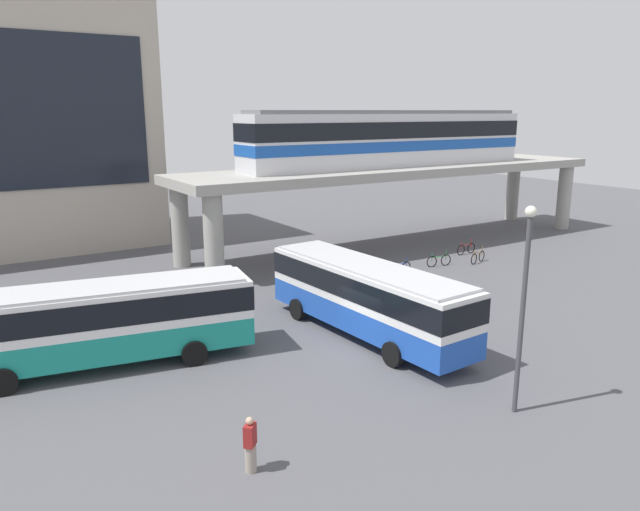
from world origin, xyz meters
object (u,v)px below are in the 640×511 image
(bus_secondary, at_px, (105,317))
(train, at_px, (391,138))
(bicycle_red, at_px, (466,249))
(bicycle_blue, at_px, (400,268))
(pedestrian_at_kerb, at_px, (250,446))
(bicycle_green, at_px, (439,261))
(bicycle_brown, at_px, (478,257))
(bus_main, at_px, (367,292))
(bicycle_orange, at_px, (345,279))
(bicycle_black, at_px, (325,272))

(bus_secondary, bearing_deg, train, 25.17)
(train, xyz_separation_m, bicycle_red, (2.95, -4.81, -7.39))
(bicycle_blue, distance_m, pedestrian_at_kerb, 21.36)
(train, bearing_deg, bicycle_blue, -123.98)
(bicycle_blue, distance_m, bicycle_green, 3.34)
(bicycle_brown, xyz_separation_m, pedestrian_at_kerb, (-22.73, -12.86, 0.40))
(bicycle_brown, distance_m, bicycle_blue, 6.13)
(bus_main, distance_m, pedestrian_at_kerb, 10.93)
(bus_secondary, height_order, bicycle_blue, bus_secondary)
(pedestrian_at_kerb, bearing_deg, bicycle_green, 34.19)
(bicycle_orange, xyz_separation_m, bicycle_green, (7.40, 0.22, 0.00))
(bicycle_green, xyz_separation_m, pedestrian_at_kerb, (-19.96, -13.56, 0.40))
(train, bearing_deg, bus_secondary, -154.83)
(bicycle_black, distance_m, pedestrian_at_kerb, 19.58)
(pedestrian_at_kerb, bearing_deg, train, 43.41)
(bicycle_orange, height_order, bicycle_brown, same)
(bicycle_blue, relative_size, pedestrian_at_kerb, 1.10)
(bus_secondary, distance_m, pedestrian_at_kerb, 9.47)
(bus_main, height_order, bicycle_red, bus_main)
(bus_secondary, xyz_separation_m, bicycle_red, (25.38, 5.73, -1.63))
(train, distance_m, bicycle_red, 9.30)
(bicycle_green, bearing_deg, bus_main, -147.43)
(train, height_order, bicycle_blue, train)
(bicycle_orange, height_order, bicycle_red, same)
(bicycle_orange, distance_m, bicycle_blue, 4.06)
(bicycle_green, bearing_deg, bus_secondary, -168.69)
(pedestrian_at_kerb, bearing_deg, bicycle_blue, 38.89)
(bicycle_black, bearing_deg, bus_secondary, -156.92)
(bicycle_red, bearing_deg, bicycle_green, -159.85)
(bus_main, bearing_deg, train, 47.75)
(bus_main, bearing_deg, bus_secondary, 164.42)
(bus_secondary, xyz_separation_m, bicycle_green, (21.45, 4.29, -1.63))
(bus_secondary, distance_m, bicycle_blue, 18.65)
(bicycle_orange, height_order, bicycle_black, same)
(bicycle_blue, bearing_deg, train, 56.02)
(bus_secondary, height_order, pedestrian_at_kerb, bus_secondary)
(bicycle_black, bearing_deg, bicycle_green, -12.02)
(bus_secondary, xyz_separation_m, pedestrian_at_kerb, (1.49, -9.27, -1.23))
(bicycle_orange, bearing_deg, bicycle_green, 1.67)
(bicycle_orange, bearing_deg, bus_main, -118.69)
(bicycle_green, bearing_deg, bicycle_brown, -14.18)
(train, distance_m, pedestrian_at_kerb, 29.66)
(bicycle_black, xyz_separation_m, pedestrian_at_kerb, (-12.37, -15.17, 0.40))
(train, xyz_separation_m, bicycle_black, (-8.57, -4.64, -7.39))
(bus_secondary, bearing_deg, bicycle_blue, 12.86)
(bus_secondary, distance_m, bicycle_black, 15.15)
(bicycle_brown, distance_m, bicycle_black, 10.61)
(bicycle_black, bearing_deg, bicycle_orange, -84.02)
(bicycle_black, bearing_deg, bicycle_blue, -22.58)
(bus_main, bearing_deg, bicycle_blue, 41.69)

